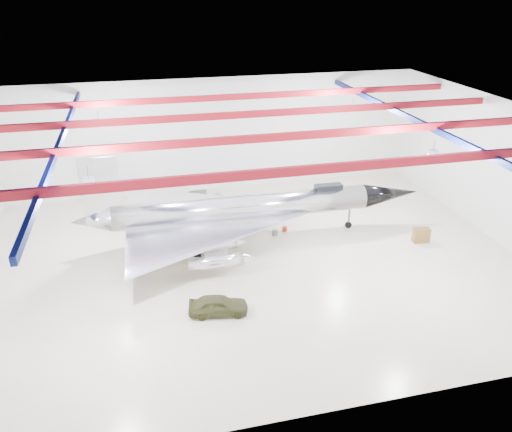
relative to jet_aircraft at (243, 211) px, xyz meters
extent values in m
plane|color=beige|center=(-0.19, -3.65, -2.53)|extent=(40.00, 40.00, 0.00)
plane|color=silver|center=(-0.19, 11.35, 2.97)|extent=(40.00, 0.00, 40.00)
plane|color=silver|center=(19.81, -3.65, 2.97)|extent=(0.00, 30.00, 30.00)
plane|color=#0A0F38|center=(-0.19, -3.65, 8.47)|extent=(40.00, 40.00, 0.00)
cube|color=maroon|center=(-0.19, -12.65, 7.87)|extent=(39.50, 0.25, 0.50)
cube|color=maroon|center=(-0.19, -6.65, 7.87)|extent=(39.50, 0.25, 0.50)
cube|color=maroon|center=(-0.19, -0.65, 7.87)|extent=(39.50, 0.25, 0.50)
cube|color=maroon|center=(-0.19, 5.35, 7.87)|extent=(39.50, 0.25, 0.50)
cube|color=#0C154A|center=(-12.19, -3.65, 7.57)|extent=(0.25, 29.50, 0.40)
cube|color=#0C154A|center=(11.81, -3.65, 7.57)|extent=(0.25, 29.50, 0.40)
cube|color=silver|center=(-10.19, -9.65, 7.17)|extent=(0.55, 0.55, 0.25)
cube|color=silver|center=(9.81, -9.65, 7.17)|extent=(0.55, 0.55, 0.25)
cube|color=silver|center=(-10.19, 2.35, 7.17)|extent=(0.55, 0.55, 0.25)
cube|color=silver|center=(9.81, 2.35, 7.17)|extent=(0.55, 0.55, 0.25)
cylinder|color=silver|center=(0.06, 0.00, 0.29)|extent=(20.23, 2.41, 2.02)
cone|color=black|center=(12.68, -0.25, 0.29)|extent=(5.09, 2.12, 2.02)
cone|color=silver|center=(-11.56, 0.23, 0.29)|extent=(3.07, 2.08, 2.02)
cube|color=silver|center=(-10.55, 0.21, 2.92)|extent=(2.83, 0.18, 4.54)
cube|color=black|center=(7.12, -0.14, 1.35)|extent=(2.24, 0.85, 0.50)
cylinder|color=silver|center=(-3.08, -5.49, -1.12)|extent=(3.85, 0.98, 0.91)
cylinder|color=silver|center=(-3.03, -2.97, -1.12)|extent=(3.85, 0.98, 0.91)
cylinder|color=silver|center=(-2.91, 3.09, -1.12)|extent=(3.85, 0.98, 0.91)
cylinder|color=silver|center=(-2.86, 5.61, -1.12)|extent=(3.85, 0.98, 0.91)
cylinder|color=#59595B|center=(9.14, -0.18, -1.62)|extent=(0.18, 0.18, 1.82)
cylinder|color=black|center=(9.14, -0.18, -2.25)|extent=(0.57, 0.23, 0.57)
cylinder|color=#59595B|center=(-4.03, -2.45, -1.62)|extent=(0.18, 0.18, 1.82)
cylinder|color=black|center=(-4.03, -2.45, -2.25)|extent=(0.57, 0.23, 0.57)
cylinder|color=#59595B|center=(-3.93, 2.60, -1.62)|extent=(0.18, 0.18, 1.82)
cylinder|color=black|center=(-3.93, 2.60, -2.25)|extent=(0.57, 0.23, 0.57)
imported|color=#3C3E1F|center=(-3.64, -9.51, -1.90)|extent=(3.92, 2.07, 1.27)
cube|color=brown|center=(13.83, -3.86, -1.94)|extent=(1.36, 0.81, 1.18)
cube|color=olive|center=(-7.30, -0.41, -2.36)|extent=(0.59, 0.54, 0.34)
cube|color=#A71E10|center=(0.29, 4.19, -2.39)|extent=(0.44, 0.37, 0.28)
cylinder|color=#59595B|center=(2.73, 0.02, -2.33)|extent=(0.57, 0.57, 0.42)
cube|color=olive|center=(4.13, 3.63, -2.34)|extent=(0.62, 0.53, 0.38)
cube|color=#59595B|center=(-8.94, 3.28, -2.38)|extent=(0.45, 0.37, 0.30)
cylinder|color=#A71E10|center=(3.71, 0.55, -2.35)|extent=(0.52, 0.52, 0.37)
cube|color=olive|center=(-2.06, 0.77, -2.34)|extent=(0.69, 0.63, 0.40)
cylinder|color=#59595B|center=(2.37, 6.17, -2.36)|extent=(0.47, 0.47, 0.34)
camera|label=1|loc=(-7.38, -35.24, 16.62)|focal=35.00mm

